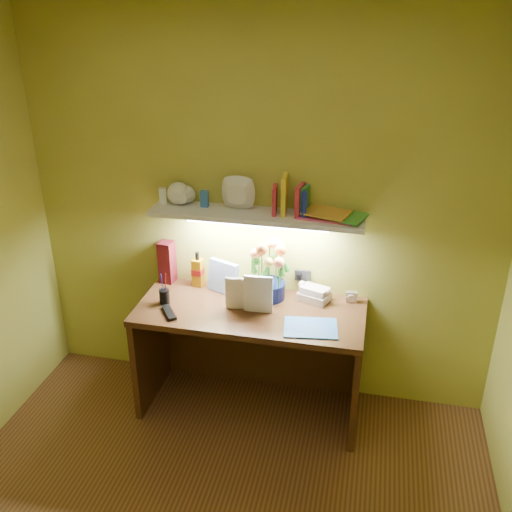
{
  "coord_description": "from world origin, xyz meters",
  "views": [
    {
      "loc": [
        0.69,
        -1.75,
        2.53
      ],
      "look_at": [
        0.0,
        1.35,
        1.04
      ],
      "focal_mm": 40.0,
      "sensor_mm": 36.0,
      "label": 1
    }
  ],
  "objects_px": {
    "desk": "(250,360)",
    "flower_bouquet": "(269,271)",
    "desk_clock": "(351,297)",
    "whisky_bottle": "(198,269)",
    "telephone": "(314,292)"
  },
  "relations": [
    {
      "from": "flower_bouquet",
      "to": "desk_clock",
      "type": "relative_size",
      "value": 5.31
    },
    {
      "from": "desk",
      "to": "telephone",
      "type": "relative_size",
      "value": 7.61
    },
    {
      "from": "flower_bouquet",
      "to": "whisky_bottle",
      "type": "xyz_separation_m",
      "value": [
        -0.48,
        0.06,
        -0.07
      ]
    },
    {
      "from": "desk",
      "to": "flower_bouquet",
      "type": "height_order",
      "value": "flower_bouquet"
    },
    {
      "from": "desk",
      "to": "whisky_bottle",
      "type": "bearing_deg",
      "value": 150.31
    },
    {
      "from": "telephone",
      "to": "desk_clock",
      "type": "bearing_deg",
      "value": 26.22
    },
    {
      "from": "desk_clock",
      "to": "whisky_bottle",
      "type": "relative_size",
      "value": 0.29
    },
    {
      "from": "telephone",
      "to": "desk_clock",
      "type": "xyz_separation_m",
      "value": [
        0.23,
        0.03,
        -0.02
      ]
    },
    {
      "from": "desk_clock",
      "to": "flower_bouquet",
      "type": "bearing_deg",
      "value": -179.95
    },
    {
      "from": "telephone",
      "to": "desk_clock",
      "type": "relative_size",
      "value": 2.61
    },
    {
      "from": "telephone",
      "to": "desk_clock",
      "type": "height_order",
      "value": "telephone"
    },
    {
      "from": "desk",
      "to": "telephone",
      "type": "distance_m",
      "value": 0.6
    },
    {
      "from": "flower_bouquet",
      "to": "desk_clock",
      "type": "distance_m",
      "value": 0.54
    },
    {
      "from": "desk",
      "to": "flower_bouquet",
      "type": "relative_size",
      "value": 3.75
    },
    {
      "from": "desk",
      "to": "whisky_bottle",
      "type": "height_order",
      "value": "whisky_bottle"
    }
  ]
}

